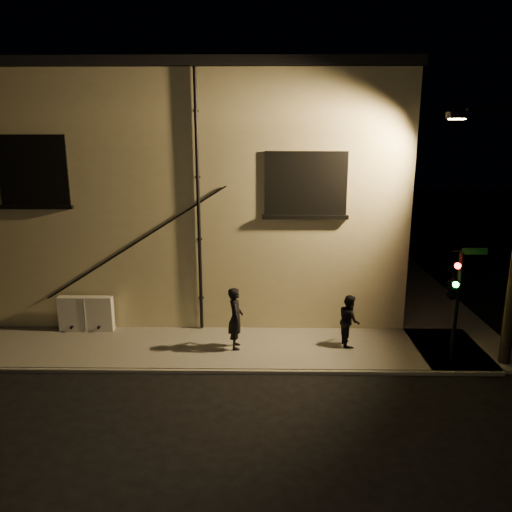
{
  "coord_description": "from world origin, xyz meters",
  "views": [
    {
      "loc": [
        0.27,
        -12.8,
        6.62
      ],
      "look_at": [
        0.05,
        1.8,
        2.93
      ],
      "focal_mm": 35.0,
      "sensor_mm": 36.0,
      "label": 1
    }
  ],
  "objects_px": {
    "pedestrian_a": "(236,318)",
    "pedestrian_b": "(349,320)",
    "utility_cabinet": "(86,314)",
    "traffic_signal": "(453,287)"
  },
  "relations": [
    {
      "from": "pedestrian_a",
      "to": "pedestrian_b",
      "type": "height_order",
      "value": "pedestrian_a"
    },
    {
      "from": "utility_cabinet",
      "to": "pedestrian_a",
      "type": "bearing_deg",
      "value": -14.39
    },
    {
      "from": "utility_cabinet",
      "to": "traffic_signal",
      "type": "relative_size",
      "value": 0.54
    },
    {
      "from": "pedestrian_a",
      "to": "traffic_signal",
      "type": "height_order",
      "value": "traffic_signal"
    },
    {
      "from": "utility_cabinet",
      "to": "pedestrian_a",
      "type": "distance_m",
      "value": 5.22
    },
    {
      "from": "pedestrian_a",
      "to": "pedestrian_b",
      "type": "xyz_separation_m",
      "value": [
        3.5,
        0.28,
        -0.15
      ]
    },
    {
      "from": "pedestrian_a",
      "to": "utility_cabinet",
      "type": "bearing_deg",
      "value": 70.61
    },
    {
      "from": "pedestrian_a",
      "to": "pedestrian_b",
      "type": "relative_size",
      "value": 1.19
    },
    {
      "from": "pedestrian_b",
      "to": "traffic_signal",
      "type": "relative_size",
      "value": 0.48
    },
    {
      "from": "pedestrian_b",
      "to": "traffic_signal",
      "type": "xyz_separation_m",
      "value": [
        2.64,
        -1.11,
        1.44
      ]
    }
  ]
}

